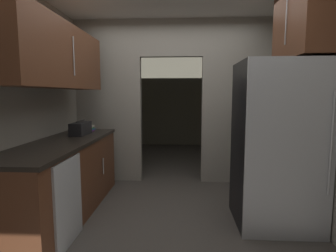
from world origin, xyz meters
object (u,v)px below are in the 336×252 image
(refrigerator, at_px, (276,145))
(dishwasher, at_px, (69,203))
(boombox, at_px, (80,129))
(book_stack, at_px, (90,128))

(refrigerator, bearing_deg, dishwasher, -165.13)
(refrigerator, xyz_separation_m, dishwasher, (-2.08, -0.55, -0.47))
(boombox, bearing_deg, refrigerator, -13.36)
(refrigerator, height_order, book_stack, refrigerator)
(refrigerator, xyz_separation_m, boombox, (-2.38, 0.56, 0.09))
(boombox, bearing_deg, dishwasher, -75.03)
(refrigerator, distance_m, boombox, 2.45)
(dishwasher, relative_size, book_stack, 5.19)
(boombox, bearing_deg, book_stack, 90.62)
(refrigerator, distance_m, book_stack, 2.55)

